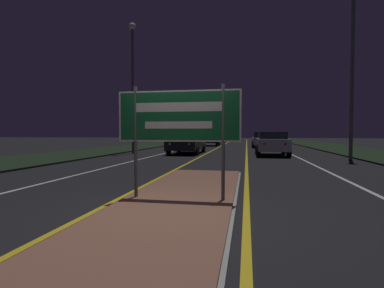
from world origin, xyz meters
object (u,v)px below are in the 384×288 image
Objects in this scene: highway_sign at (178,120)px; car_receding_2 at (279,138)px; car_receding_0 at (272,143)px; streetlight_right_near at (353,49)px; car_receding_1 at (262,139)px; car_approaching_2 at (221,137)px; streetlight_left_near at (133,74)px; car_approaching_0 at (187,142)px; car_approaching_1 at (210,139)px.

highway_sign reaches higher than car_receding_2.
car_receding_2 is at bearing 83.00° from car_receding_0.
car_receding_1 is at bearing 105.70° from streetlight_right_near.
car_receding_1 is 18.95m from car_approaching_2.
car_receding_2 is at bearing -39.84° from car_approaching_2.
highway_sign is at bearing -65.11° from streetlight_left_near.
highway_sign is at bearing -79.44° from car_approaching_0.
car_approaching_2 is at bearing 93.67° from highway_sign.
car_receding_2 is (2.68, 21.86, -0.09)m from car_receding_0.
car_approaching_0 is 0.99× the size of car_approaching_2.
car_receding_1 is at bearing 48.91° from streetlight_left_near.
streetlight_left_near is 14.49m from car_receding_1.
car_receding_0 is at bearing -67.78° from car_approaching_1.
car_receding_0 reaches higher than car_approaching_2.
streetlight_left_near is at bearing -131.09° from car_receding_1.
car_receding_1 is 11.12m from car_approaching_0.
car_receding_1 is at bearing 60.75° from car_approaching_0.
car_receding_2 is 1.00× the size of car_approaching_2.
car_receding_2 is 10.70m from car_approaching_2.
streetlight_right_near is 10.90m from car_approaching_0.
streetlight_right_near is 1.88× the size of car_approaching_2.
streetlight_left_near is 1.83× the size of car_approaching_0.
streetlight_right_near is at bearing -60.21° from car_approaching_1.
highway_sign is at bearing -86.33° from car_approaching_2.
car_approaching_1 is at bearing 153.30° from car_receding_1.
car_approaching_1 is at bearing 119.79° from streetlight_right_near.
car_approaching_0 is 27.83m from car_approaching_2.
car_approaching_0 reaches higher than car_receding_2.
highway_sign is 23.95m from car_receding_1.
car_receding_1 reaches higher than car_receding_2.
car_receding_1 reaches higher than car_approaching_1.
car_receding_0 is 5.54m from car_approaching_0.
car_approaching_2 is at bearing 100.91° from car_receding_0.
car_receding_1 is at bearing 90.20° from car_receding_0.
streetlight_right_near is at bearing -12.50° from streetlight_left_near.
car_receding_0 is 10.58m from car_receding_1.
car_receding_0 is 14.36m from car_approaching_1.
car_approaching_2 is (-9.20, 31.31, -4.86)m from streetlight_right_near.
car_receding_2 is at bearing 81.03° from highway_sign.
car_approaching_2 is (-0.10, 15.42, -0.07)m from car_approaching_1.
car_receding_0 reaches higher than car_approaching_0.
highway_sign is at bearing -121.60° from streetlight_right_near.
car_receding_1 reaches higher than car_approaching_0.
streetlight_right_near is 32.99m from car_approaching_2.
streetlight_right_near is 14.51m from car_receding_1.
streetlight_right_near is at bearing 58.40° from highway_sign.
car_receding_1 is 0.94× the size of car_approaching_0.
car_approaching_0 is 12.42m from car_approaching_1.
streetlight_left_near is at bearing 114.89° from highway_sign.
car_approaching_1 is 15.42m from car_approaching_2.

